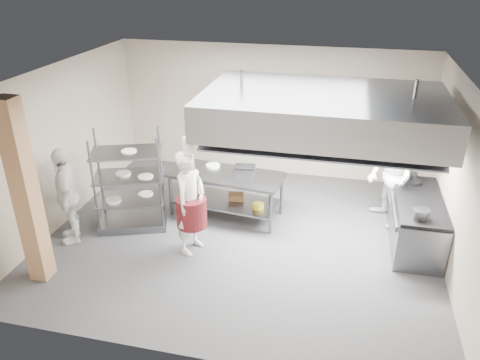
% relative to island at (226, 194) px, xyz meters
% --- Properties ---
extents(floor, '(7.00, 7.00, 0.00)m').
position_rel_island_xyz_m(floor, '(0.48, -0.72, -0.46)').
color(floor, '#38383A').
rests_on(floor, ground).
extents(ceiling, '(7.00, 7.00, 0.00)m').
position_rel_island_xyz_m(ceiling, '(0.48, -0.72, 2.54)').
color(ceiling, silver).
rests_on(ceiling, wall_back).
extents(wall_back, '(7.00, 0.00, 7.00)m').
position_rel_island_xyz_m(wall_back, '(0.48, 2.28, 1.04)').
color(wall_back, '#B3A38E').
rests_on(wall_back, ground).
extents(wall_left, '(0.00, 6.00, 6.00)m').
position_rel_island_xyz_m(wall_left, '(-3.02, -0.72, 1.04)').
color(wall_left, '#B3A38E').
rests_on(wall_left, ground).
extents(wall_right, '(0.00, 6.00, 6.00)m').
position_rel_island_xyz_m(wall_right, '(3.98, -0.72, 1.04)').
color(wall_right, '#B3A38E').
rests_on(wall_right, ground).
extents(column, '(0.30, 0.30, 3.00)m').
position_rel_island_xyz_m(column, '(-2.42, -2.62, 1.04)').
color(column, tan).
rests_on(column, floor).
extents(exhaust_hood, '(4.00, 2.50, 0.60)m').
position_rel_island_xyz_m(exhaust_hood, '(1.78, -0.32, 1.94)').
color(exhaust_hood, gray).
rests_on(exhaust_hood, ceiling).
extents(hood_strip_a, '(1.60, 0.12, 0.04)m').
position_rel_island_xyz_m(hood_strip_a, '(0.88, -0.32, 1.62)').
color(hood_strip_a, white).
rests_on(hood_strip_a, exhaust_hood).
extents(hood_strip_b, '(1.60, 0.12, 0.04)m').
position_rel_island_xyz_m(hood_strip_b, '(2.68, -0.32, 1.62)').
color(hood_strip_b, white).
rests_on(hood_strip_b, exhaust_hood).
extents(wall_shelf, '(1.50, 0.28, 0.04)m').
position_rel_island_xyz_m(wall_shelf, '(2.28, 2.12, 1.04)').
color(wall_shelf, gray).
rests_on(wall_shelf, wall_back).
extents(island, '(2.32, 1.17, 0.91)m').
position_rel_island_xyz_m(island, '(0.00, 0.00, 0.00)').
color(island, slate).
rests_on(island, floor).
extents(island_worktop, '(2.32, 1.17, 0.06)m').
position_rel_island_xyz_m(island_worktop, '(0.00, 0.00, 0.42)').
color(island_worktop, gray).
rests_on(island_worktop, island).
extents(island_undershelf, '(2.13, 1.06, 0.04)m').
position_rel_island_xyz_m(island_undershelf, '(0.00, 0.00, -0.16)').
color(island_undershelf, slate).
rests_on(island_undershelf, island).
extents(pass_rack, '(1.44, 1.12, 1.89)m').
position_rel_island_xyz_m(pass_rack, '(-1.65, -0.81, 0.49)').
color(pass_rack, slate).
rests_on(pass_rack, floor).
extents(cooking_range, '(0.80, 2.00, 0.84)m').
position_rel_island_xyz_m(cooking_range, '(3.56, -0.22, -0.04)').
color(cooking_range, slate).
rests_on(cooking_range, floor).
extents(range_top, '(0.78, 1.96, 0.06)m').
position_rel_island_xyz_m(range_top, '(3.56, -0.22, 0.41)').
color(range_top, black).
rests_on(range_top, cooking_range).
extents(chef_head, '(0.61, 0.77, 1.87)m').
position_rel_island_xyz_m(chef_head, '(-0.28, -1.34, 0.48)').
color(chef_head, silver).
rests_on(chef_head, floor).
extents(chef_line, '(1.07, 1.17, 1.96)m').
position_rel_island_xyz_m(chef_line, '(3.08, 0.41, 0.52)').
color(chef_line, silver).
rests_on(chef_line, floor).
extents(chef_plating, '(0.90, 1.14, 1.80)m').
position_rel_island_xyz_m(chef_plating, '(-2.52, -1.50, 0.45)').
color(chef_plating, white).
rests_on(chef_plating, floor).
extents(griddle, '(0.44, 0.36, 0.20)m').
position_rel_island_xyz_m(griddle, '(0.38, -0.06, 0.55)').
color(griddle, slate).
rests_on(griddle, island_worktop).
extents(wicker_basket, '(0.33, 0.25, 0.13)m').
position_rel_island_xyz_m(wicker_basket, '(0.18, 0.08, -0.07)').
color(wicker_basket, olive).
rests_on(wicker_basket, island_undershelf).
extents(stockpot, '(0.23, 0.23, 0.16)m').
position_rel_island_xyz_m(stockpot, '(3.47, -0.93, 0.52)').
color(stockpot, gray).
rests_on(stockpot, range_top).
extents(plate_stack, '(0.28, 0.28, 0.05)m').
position_rel_island_xyz_m(plate_stack, '(-1.65, -0.81, 0.15)').
color(plate_stack, white).
rests_on(plate_stack, pass_rack).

